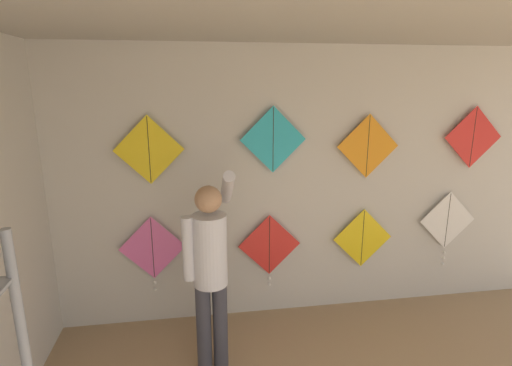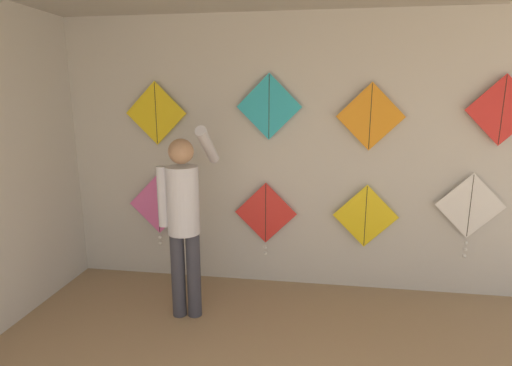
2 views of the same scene
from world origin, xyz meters
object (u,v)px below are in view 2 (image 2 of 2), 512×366
Objects in this scene: shopkeeper at (184,213)px; kite_7 at (502,110)px; kite_0 at (158,206)px; kite_6 at (370,117)px; kite_3 at (470,209)px; kite_4 at (156,113)px; kite_1 at (266,215)px; kite_5 at (269,107)px; kite_2 at (365,216)px.

shopkeeper is 3.05m from kite_7.
kite_6 is (2.19, 0.00, 0.99)m from kite_0.
kite_3 is 1.32× the size of kite_4.
kite_4 is at bearing 1.02° from kite_0.
kite_1 is 1.12m from kite_5.
kite_4 is (0.03, 0.00, 1.00)m from kite_0.
kite_6 is (-0.01, 0.00, 1.00)m from kite_2.
kite_6 is at bearing 179.96° from kite_3.
kite_1 is 1.21× the size of kite_5.
kite_7 is (0.18, 0.00, 0.95)m from kite_3.
kite_3 is 2.20m from kite_5.
shopkeeper reaches higher than kite_3.
kite_5 reaches higher than kite_2.
kite_5 is at bearing 180.00° from kite_2.
kite_3 is (2.00, -0.00, 0.15)m from kite_1.
kite_3 is (3.19, -0.00, 0.10)m from kite_0.
kite_0 is at bearing 180.00° from kite_3.
shopkeeper is at bearing -165.36° from kite_7.
kite_6 is at bearing 17.35° from shopkeeper.
kite_7 is at bearing 0.00° from kite_6.
kite_6 is at bearing 0.03° from kite_1.
kite_4 is at bearing 180.00° from kite_2.
kite_0 is at bearing -179.99° from kite_7.
kite_7 is (3.37, 0.00, 1.05)m from kite_0.
kite_5 is 0.99m from kite_6.
kite_4 reaches higher than shopkeeper.
kite_7 is (2.82, 0.74, 0.88)m from shopkeeper.
kite_7 is at bearing 7.94° from shopkeeper.
kite_0 is 1.62m from kite_5.
kite_6 reaches higher than kite_2.
kite_1 is at bearing -179.99° from kite_7.
shopkeeper is 2.69× the size of kite_7.
kite_5 reaches higher than kite_0.
shopkeeper is at bearing -156.09° from kite_2.
kite_4 is 2.17m from kite_6.
kite_0 is at bearing 180.00° from kite_1.
kite_0 reaches higher than kite_1.
kite_7 reaches higher than kite_4.
kite_5 reaches higher than kite_1.
shopkeeper is at bearing -155.95° from kite_6.
shopkeeper is 2.69× the size of kite_6.
kite_3 is (0.98, -0.00, 0.12)m from kite_2.
kite_1 is at bearing 0.00° from kite_0.
kite_7 reaches higher than kite_3.
kite_2 is 0.76× the size of kite_3.
kite_0 is 3.19m from kite_3.
kite_6 is at bearing 0.01° from kite_0.
kite_4 reaches higher than kite_0.
kite_7 is (1.16, 0.00, 1.07)m from kite_2.
kite_5 reaches higher than kite_4.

